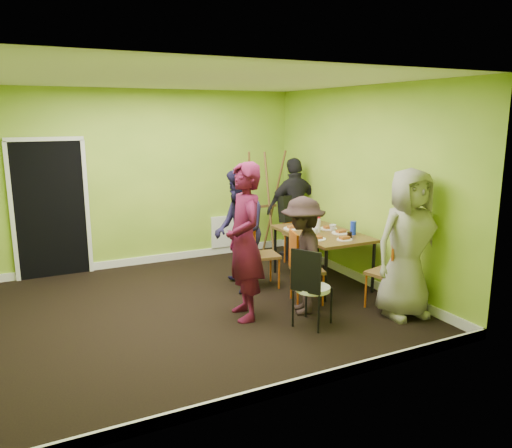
% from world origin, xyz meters
% --- Properties ---
extents(ground, '(5.00, 5.00, 0.00)m').
position_xyz_m(ground, '(0.00, 0.00, 0.00)').
color(ground, black).
rests_on(ground, ground).
extents(room_walls, '(5.04, 4.54, 2.82)m').
position_xyz_m(room_walls, '(-0.02, 0.04, 0.99)').
color(room_walls, '#78A52A').
rests_on(room_walls, ground).
extents(dining_table, '(0.90, 1.50, 0.75)m').
position_xyz_m(dining_table, '(1.96, 0.17, 0.70)').
color(dining_table, black).
rests_on(dining_table, ground).
extents(chair_left_far, '(0.46, 0.46, 0.98)m').
position_xyz_m(chair_left_far, '(1.04, 0.39, 0.55)').
color(chair_left_far, '#D45913').
rests_on(chair_left_far, ground).
extents(chair_left_near, '(0.48, 0.48, 0.95)m').
position_xyz_m(chair_left_near, '(1.26, -0.41, 0.53)').
color(chair_left_near, '#D45913').
rests_on(chair_left_near, ground).
extents(chair_back_end, '(0.57, 0.63, 1.11)m').
position_xyz_m(chair_back_end, '(2.15, 1.31, 0.78)').
color(chair_back_end, '#D45913').
rests_on(chair_back_end, ground).
extents(chair_front_end, '(0.50, 0.50, 0.99)m').
position_xyz_m(chair_front_end, '(2.14, -1.12, 0.56)').
color(chair_front_end, '#D45913').
rests_on(chair_front_end, ground).
extents(chair_bentwood, '(0.50, 0.50, 0.94)m').
position_xyz_m(chair_bentwood, '(0.95, -1.11, 0.52)').
color(chair_bentwood, black).
rests_on(chair_bentwood, ground).
extents(easel, '(0.73, 0.69, 1.82)m').
position_xyz_m(easel, '(1.90, 1.87, 0.90)').
color(easel, brown).
rests_on(easel, ground).
extents(plate_near_left, '(0.26, 0.26, 0.01)m').
position_xyz_m(plate_near_left, '(1.68, 0.55, 0.76)').
color(plate_near_left, white).
rests_on(plate_near_left, dining_table).
extents(plate_near_right, '(0.24, 0.24, 0.01)m').
position_xyz_m(plate_near_right, '(1.65, -0.17, 0.76)').
color(plate_near_right, white).
rests_on(plate_near_right, dining_table).
extents(plate_far_back, '(0.26, 0.26, 0.01)m').
position_xyz_m(plate_far_back, '(2.01, 0.66, 0.76)').
color(plate_far_back, white).
rests_on(plate_far_back, dining_table).
extents(plate_far_front, '(0.21, 0.21, 0.01)m').
position_xyz_m(plate_far_front, '(1.97, -0.35, 0.76)').
color(plate_far_front, white).
rests_on(plate_far_front, dining_table).
extents(plate_wall_back, '(0.26, 0.26, 0.01)m').
position_xyz_m(plate_wall_back, '(2.15, 0.29, 0.76)').
color(plate_wall_back, white).
rests_on(plate_wall_back, dining_table).
extents(plate_wall_front, '(0.26, 0.26, 0.01)m').
position_xyz_m(plate_wall_front, '(2.16, -0.01, 0.76)').
color(plate_wall_front, white).
rests_on(plate_wall_front, dining_table).
extents(thermos, '(0.07, 0.07, 0.20)m').
position_xyz_m(thermos, '(1.92, 0.21, 0.85)').
color(thermos, white).
rests_on(thermos, dining_table).
extents(blue_bottle, '(0.08, 0.08, 0.19)m').
position_xyz_m(blue_bottle, '(2.26, -0.16, 0.85)').
color(blue_bottle, '#1933C1').
rests_on(blue_bottle, dining_table).
extents(orange_bottle, '(0.04, 0.04, 0.08)m').
position_xyz_m(orange_bottle, '(1.85, 0.37, 0.79)').
color(orange_bottle, '#D45913').
rests_on(orange_bottle, dining_table).
extents(glass_mid, '(0.07, 0.07, 0.09)m').
position_xyz_m(glass_mid, '(1.84, 0.44, 0.79)').
color(glass_mid, black).
rests_on(glass_mid, dining_table).
extents(glass_back, '(0.07, 0.07, 0.10)m').
position_xyz_m(glass_back, '(2.04, 0.61, 0.80)').
color(glass_back, black).
rests_on(glass_back, dining_table).
extents(glass_front, '(0.07, 0.07, 0.08)m').
position_xyz_m(glass_front, '(2.11, -0.27, 0.79)').
color(glass_front, black).
rests_on(glass_front, dining_table).
extents(cup_a, '(0.14, 0.14, 0.11)m').
position_xyz_m(cup_a, '(1.73, 0.06, 0.80)').
color(cup_a, white).
rests_on(cup_a, dining_table).
extents(cup_b, '(0.10, 0.10, 0.09)m').
position_xyz_m(cup_b, '(2.14, 0.17, 0.80)').
color(cup_b, white).
rests_on(cup_b, dining_table).
extents(person_standing, '(0.53, 0.74, 1.87)m').
position_xyz_m(person_standing, '(0.41, -0.51, 0.94)').
color(person_standing, '#4F0D2A').
rests_on(person_standing, ground).
extents(person_left_far, '(0.81, 0.95, 1.71)m').
position_xyz_m(person_left_far, '(0.76, 0.41, 0.85)').
color(person_left_far, black).
rests_on(person_left_far, ground).
extents(person_left_near, '(0.84, 1.07, 1.45)m').
position_xyz_m(person_left_near, '(1.11, -0.68, 0.72)').
color(person_left_near, black).
rests_on(person_left_near, ground).
extents(person_back_end, '(1.03, 0.48, 1.71)m').
position_xyz_m(person_back_end, '(2.25, 1.43, 0.86)').
color(person_back_end, black).
rests_on(person_back_end, ground).
extents(person_front_end, '(0.93, 0.65, 1.80)m').
position_xyz_m(person_front_end, '(2.18, -1.33, 0.90)').
color(person_front_end, gray).
rests_on(person_front_end, ground).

